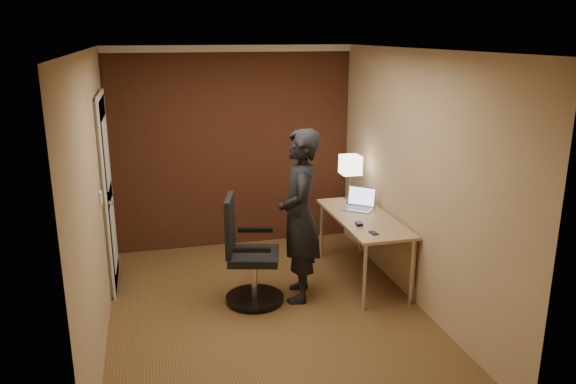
{
  "coord_description": "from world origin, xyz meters",
  "views": [
    {
      "loc": [
        -1.03,
        -4.86,
        2.64
      ],
      "look_at": [
        0.35,
        0.55,
        1.05
      ],
      "focal_mm": 35.0,
      "sensor_mm": 36.0,
      "label": 1
    }
  ],
  "objects_px": {
    "desk": "(369,227)",
    "desk_lamp": "(350,165)",
    "person": "(300,216)",
    "phone": "(374,233)",
    "mouse": "(359,224)",
    "laptop": "(359,203)",
    "office_chair": "(247,258)"
  },
  "relations": [
    {
      "from": "desk_lamp",
      "to": "person",
      "type": "distance_m",
      "value": 1.26
    },
    {
      "from": "laptop",
      "to": "office_chair",
      "type": "height_order",
      "value": "office_chair"
    },
    {
      "from": "person",
      "to": "mouse",
      "type": "bearing_deg",
      "value": 103.83
    },
    {
      "from": "desk_lamp",
      "to": "mouse",
      "type": "distance_m",
      "value": 1.01
    },
    {
      "from": "mouse",
      "to": "office_chair",
      "type": "relative_size",
      "value": 0.09
    },
    {
      "from": "desk",
      "to": "phone",
      "type": "height_order",
      "value": "phone"
    },
    {
      "from": "desk_lamp",
      "to": "office_chair",
      "type": "xyz_separation_m",
      "value": [
        -1.4,
        -0.87,
        -0.67
      ]
    },
    {
      "from": "laptop",
      "to": "phone",
      "type": "height_order",
      "value": "laptop"
    },
    {
      "from": "desk",
      "to": "office_chair",
      "type": "relative_size",
      "value": 1.38
    },
    {
      "from": "laptop",
      "to": "office_chair",
      "type": "xyz_separation_m",
      "value": [
        -1.39,
        -0.52,
        -0.31
      ]
    },
    {
      "from": "desk",
      "to": "mouse",
      "type": "bearing_deg",
      "value": -131.52
    },
    {
      "from": "desk",
      "to": "mouse",
      "type": "relative_size",
      "value": 15.0
    },
    {
      "from": "desk",
      "to": "desk_lamp",
      "type": "distance_m",
      "value": 0.84
    },
    {
      "from": "person",
      "to": "laptop",
      "type": "bearing_deg",
      "value": 137.31
    },
    {
      "from": "desk",
      "to": "mouse",
      "type": "height_order",
      "value": "mouse"
    },
    {
      "from": "office_chair",
      "to": "person",
      "type": "distance_m",
      "value": 0.67
    },
    {
      "from": "desk",
      "to": "mouse",
      "type": "xyz_separation_m",
      "value": [
        -0.23,
        -0.26,
        0.14
      ]
    },
    {
      "from": "desk_lamp",
      "to": "phone",
      "type": "height_order",
      "value": "desk_lamp"
    },
    {
      "from": "laptop",
      "to": "mouse",
      "type": "height_order",
      "value": "laptop"
    },
    {
      "from": "desk",
      "to": "person",
      "type": "relative_size",
      "value": 0.86
    },
    {
      "from": "phone",
      "to": "person",
      "type": "xyz_separation_m",
      "value": [
        -0.68,
        0.28,
        0.14
      ]
    },
    {
      "from": "mouse",
      "to": "phone",
      "type": "relative_size",
      "value": 0.87
    },
    {
      "from": "desk",
      "to": "person",
      "type": "height_order",
      "value": "person"
    },
    {
      "from": "desk_lamp",
      "to": "phone",
      "type": "bearing_deg",
      "value": -98.61
    },
    {
      "from": "desk_lamp",
      "to": "office_chair",
      "type": "relative_size",
      "value": 0.49
    },
    {
      "from": "desk",
      "to": "person",
      "type": "bearing_deg",
      "value": -164.05
    },
    {
      "from": "mouse",
      "to": "phone",
      "type": "xyz_separation_m",
      "value": [
        0.05,
        -0.27,
        -0.01
      ]
    },
    {
      "from": "desk_lamp",
      "to": "phone",
      "type": "distance_m",
      "value": 1.24
    },
    {
      "from": "phone",
      "to": "laptop",
      "type": "bearing_deg",
      "value": 71.98
    },
    {
      "from": "desk",
      "to": "desk_lamp",
      "type": "xyz_separation_m",
      "value": [
        0.0,
        0.64,
        0.55
      ]
    },
    {
      "from": "mouse",
      "to": "person",
      "type": "bearing_deg",
      "value": -174.53
    },
    {
      "from": "desk_lamp",
      "to": "person",
      "type": "bearing_deg",
      "value": -134.19
    }
  ]
}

